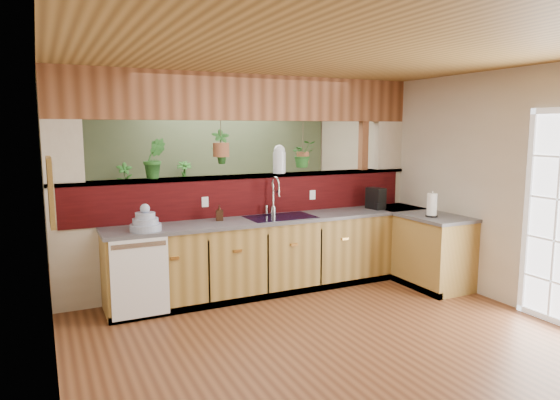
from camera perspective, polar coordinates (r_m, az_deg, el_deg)
name	(u,v)px	position (r m, az deg, el deg)	size (l,w,h in m)	color
ground	(300,319)	(5.31, 2.27, -13.46)	(4.60, 7.00, 0.01)	brown
ceiling	(301,61)	(4.97, 2.45, 15.61)	(4.60, 7.00, 0.01)	brown
wall_back	(199,169)	(8.21, -9.28, 3.50)	(4.60, 0.02, 2.60)	beige
wall_left	(47,211)	(4.39, -25.12, -1.19)	(0.02, 7.00, 2.60)	beige
wall_right	(470,184)	(6.38, 20.88, 1.75)	(0.02, 7.00, 2.60)	beige
pass_through_partition	(251,190)	(6.21, -3.29, 1.09)	(4.60, 0.21, 2.60)	beige
pass_through_ledge	(249,176)	(6.18, -3.57, 2.73)	(4.60, 0.21, 0.04)	brown
header_beam	(248,98)	(6.16, -3.65, 11.60)	(4.60, 0.15, 0.55)	brown
sage_backwall	(199,169)	(8.19, -9.24, 3.49)	(4.55, 0.02, 2.55)	#4E5F41
countertop	(326,250)	(6.28, 5.31, -5.73)	(4.14, 1.52, 0.90)	olive
dishwasher	(140,278)	(5.30, -15.69, -8.58)	(0.58, 0.03, 0.82)	white
navy_sink	(280,223)	(6.02, 0.04, -2.68)	(0.82, 0.50, 0.18)	black
framed_print	(51,192)	(3.57, -24.71, 0.88)	(0.04, 0.35, 0.45)	olive
faucet	(274,194)	(6.10, -0.65, 0.67)	(0.21, 0.21, 0.48)	#B7B7B2
dish_stack	(145,222)	(5.37, -15.12, -2.49)	(0.33, 0.33, 0.29)	#939FBE
soap_dispenser	(219,213)	(5.80, -6.93, -1.45)	(0.08, 0.08, 0.18)	#372014
coffee_maker	(376,199)	(6.70, 10.94, 0.08)	(0.15, 0.25, 0.28)	black
paper_towel	(432,205)	(6.27, 16.97, -0.59)	(0.14, 0.14, 0.31)	black
glass_jar	(279,159)	(6.33, -0.08, 4.70)	(0.16, 0.16, 0.36)	silver
ledge_plant_left	(155,159)	(5.83, -14.15, 4.62)	(0.25, 0.20, 0.46)	#256122
hanging_plant_a	(221,135)	(6.03, -6.78, 7.34)	(0.23, 0.20, 0.54)	brown
hanging_plant_b	(303,143)	(6.48, 2.63, 6.57)	(0.33, 0.29, 0.53)	brown
shelving_console	(151,225)	(7.87, -14.53, -2.73)	(1.57, 0.42, 1.04)	black
shelf_plant_a	(125,177)	(7.71, -17.31, 2.50)	(0.23, 0.16, 0.44)	#256122
shelf_plant_b	(184,175)	(7.89, -10.89, 2.81)	(0.24, 0.24, 0.43)	#256122
floor_plant	(257,228)	(7.83, -2.67, -3.23)	(0.73, 0.64, 0.81)	#256122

